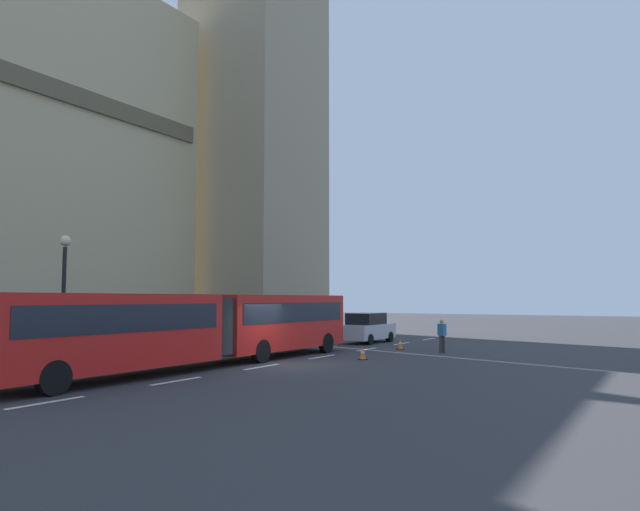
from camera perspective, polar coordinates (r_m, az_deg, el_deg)
The scene contains 8 objects.
ground_plane at distance 23.97m, azimuth -4.33°, elevation -10.93°, with size 160.00×160.00×0.00m, color #333335.
lane_centre_marking at distance 24.98m, azimuth -2.61°, elevation -10.66°, with size 34.40×0.16×0.01m.
articulated_bus at distance 23.45m, azimuth -11.42°, elevation -6.72°, with size 18.13×2.54×2.90m.
sedan_lead at distance 35.46m, azimuth 4.84°, elevation -7.32°, with size 4.40×1.86×1.85m.
traffic_cone_west at distance 25.74m, azimuth 4.34°, elevation -9.84°, with size 0.36×0.36×0.58m.
traffic_cone_middle at distance 31.08m, azimuth 8.12°, elevation -8.87°, with size 0.36×0.36×0.58m.
street_lamp at distance 24.70m, azimuth -24.52°, elevation -3.25°, with size 0.44×0.44×5.27m.
pedestrian_near_cones at distance 29.57m, azimuth 12.24°, elevation -7.82°, with size 0.38×0.46×1.69m.
Camera 1 is at (-19.22, -14.07, 2.73)m, focal length 31.62 mm.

